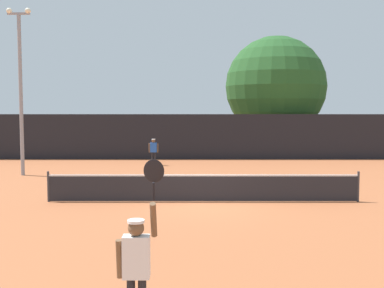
% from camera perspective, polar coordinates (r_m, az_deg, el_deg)
% --- Properties ---
extents(ground_plane, '(120.00, 120.00, 0.00)m').
position_cam_1_polar(ground_plane, '(16.12, 1.30, -7.22)').
color(ground_plane, '#9E5633').
extents(tennis_net, '(10.95, 0.08, 1.07)m').
position_cam_1_polar(tennis_net, '(16.03, 1.30, -5.42)').
color(tennis_net, '#232328').
rests_on(tennis_net, ground).
extents(perimeter_fence, '(39.81, 0.12, 2.97)m').
position_cam_1_polar(perimeter_fence, '(30.00, 0.64, 0.92)').
color(perimeter_fence, black).
rests_on(perimeter_fence, ground).
extents(player_serving, '(0.67, 0.39, 2.50)m').
position_cam_1_polar(player_serving, '(6.70, -6.99, -14.02)').
color(player_serving, white).
rests_on(player_serving, ground).
extents(player_receiving, '(0.57, 0.23, 1.54)m').
position_cam_1_polar(player_receiving, '(26.78, -4.96, -0.67)').
color(player_receiving, blue).
rests_on(player_receiving, ground).
extents(tennis_ball, '(0.07, 0.07, 0.07)m').
position_cam_1_polar(tennis_ball, '(16.32, -2.19, -6.96)').
color(tennis_ball, '#CCE033').
rests_on(tennis_ball, ground).
extents(light_pole, '(1.18, 0.28, 8.15)m').
position_cam_1_polar(light_pole, '(23.98, -20.79, 7.38)').
color(light_pole, gray).
rests_on(light_pole, ground).
extents(large_tree, '(7.53, 7.53, 8.78)m').
position_cam_1_polar(large_tree, '(35.14, 10.29, 7.07)').
color(large_tree, brown).
rests_on(large_tree, ground).
extents(parked_car_near, '(2.41, 4.41, 1.69)m').
position_cam_1_polar(parked_car_near, '(36.99, 9.88, 0.37)').
color(parked_car_near, navy).
rests_on(parked_car_near, ground).
extents(parked_car_mid, '(1.95, 4.22, 1.69)m').
position_cam_1_polar(parked_car_mid, '(36.77, 15.87, 0.25)').
color(parked_car_mid, white).
rests_on(parked_car_mid, ground).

